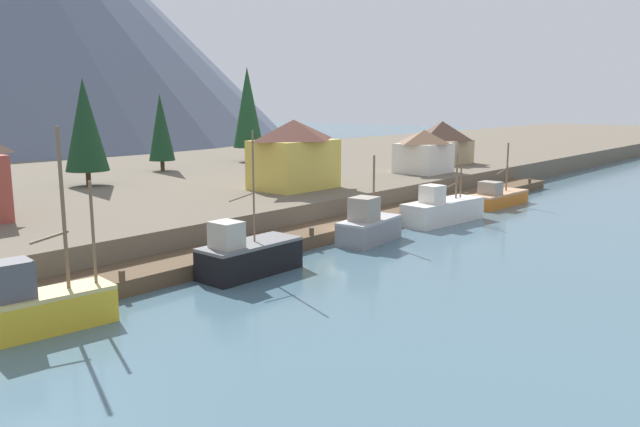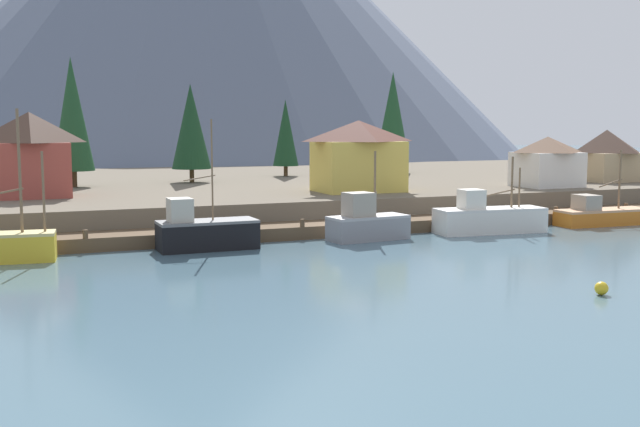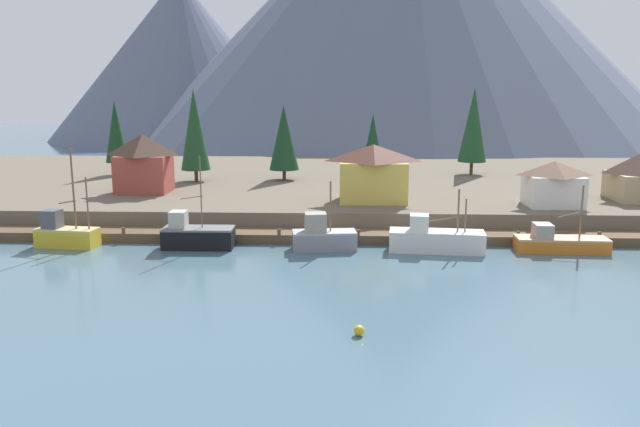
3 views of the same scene
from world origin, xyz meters
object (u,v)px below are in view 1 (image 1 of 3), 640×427
object	(u,v)px
fishing_boat_yellow	(44,305)
conifer_near_right	(85,125)
fishing_boat_black	(248,256)
fishing_boat_grey	(368,226)
house_white	(424,151)
fishing_boat_white	(442,210)
fishing_boat_orange	(497,197)
house_tan	(442,142)
house_yellow	(294,154)
conifer_back_left	(161,127)
conifer_mid_right	(248,107)

from	to	relation	value
fishing_boat_yellow	conifer_near_right	distance (m)	36.53
fishing_boat_black	fishing_boat_grey	bearing A→B (deg)	-1.43
fishing_boat_grey	house_white	distance (m)	28.15
house_white	fishing_boat_grey	bearing A→B (deg)	-156.71
fishing_boat_white	fishing_boat_yellow	bearing A→B (deg)	-175.22
fishing_boat_yellow	house_white	xyz separation A→B (m)	(51.41, 10.83, 3.80)
conifer_near_right	fishing_boat_orange	bearing A→B (deg)	-45.63
fishing_boat_black	fishing_boat_orange	distance (m)	35.53
house_white	house_tan	xyz separation A→B (m)	(11.59, 4.34, 0.34)
house_white	house_tan	bearing A→B (deg)	20.52
house_white	house_tan	size ratio (longest dim) A/B	0.90
fishing_boat_grey	house_yellow	xyz separation A→B (m)	(5.43, 13.18, 4.62)
fishing_boat_yellow	conifer_near_right	bearing A→B (deg)	64.34
fishing_boat_orange	house_yellow	distance (m)	22.41
house_white	conifer_near_right	world-z (taller)	conifer_near_right
conifer_back_left	fishing_boat_orange	bearing A→B (deg)	-65.29
fishing_boat_black	house_white	bearing A→B (deg)	15.34
house_yellow	conifer_back_left	xyz separation A→B (m)	(0.91, 23.12, 1.87)
house_tan	conifer_back_left	xyz separation A→B (m)	(-30.86, 20.93, 2.35)
fishing_boat_white	conifer_near_right	size ratio (longest dim) A/B	0.87
fishing_boat_yellow	house_tan	distance (m)	64.93
house_yellow	conifer_mid_right	xyz separation A→B (m)	(16.21, 24.25, 4.13)
house_yellow	conifer_mid_right	world-z (taller)	conifer_mid_right
fishing_boat_black	house_yellow	world-z (taller)	house_yellow
fishing_boat_yellow	fishing_boat_grey	world-z (taller)	fishing_boat_yellow
fishing_boat_yellow	fishing_boat_grey	bearing A→B (deg)	6.22
house_white	fishing_boat_orange	bearing A→B (deg)	-103.71
conifer_near_right	fishing_boat_yellow	bearing A→B (deg)	-122.33
fishing_boat_grey	conifer_back_left	bearing A→B (deg)	73.32
fishing_boat_black	fishing_boat_orange	bearing A→B (deg)	-0.55
house_tan	conifer_mid_right	world-z (taller)	conifer_mid_right
conifer_mid_right	fishing_boat_black	bearing A→B (deg)	-132.57
fishing_boat_yellow	fishing_boat_grey	xyz separation A→B (m)	(25.80, -0.20, -0.00)
house_tan	fishing_boat_orange	bearing A→B (deg)	-133.13
conifer_near_right	conifer_back_left	distance (m)	14.28
house_white	house_yellow	bearing A→B (deg)	173.93
fishing_boat_orange	house_tan	xyz separation A→B (m)	(14.24, 15.20, 4.54)
fishing_boat_yellow	conifer_back_left	bearing A→B (deg)	54.99
fishing_boat_grey	house_tan	bearing A→B (deg)	15.68
fishing_boat_black	fishing_boat_white	distance (m)	23.49
fishing_boat_yellow	fishing_boat_black	size ratio (longest dim) A/B	1.07
house_tan	conifer_near_right	distance (m)	46.49
fishing_boat_grey	house_tan	world-z (taller)	house_tan
conifer_mid_right	conifer_back_left	size ratio (longest dim) A/B	1.41
house_white	conifer_mid_right	world-z (taller)	conifer_mid_right
fishing_boat_orange	conifer_near_right	world-z (taller)	conifer_near_right
fishing_boat_orange	house_yellow	xyz separation A→B (m)	(-17.54, 13.01, 5.02)
fishing_boat_grey	conifer_mid_right	bearing A→B (deg)	53.20
fishing_boat_yellow	house_yellow	xyz separation A→B (m)	(31.23, 12.97, 4.62)
fishing_boat_black	house_tan	size ratio (longest dim) A/B	1.34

